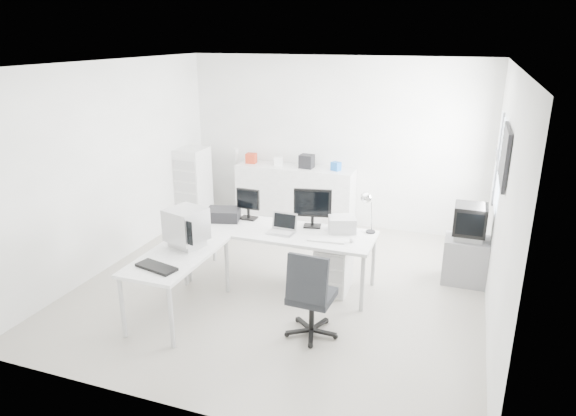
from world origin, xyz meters
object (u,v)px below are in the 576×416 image
(crt_tv, at_px, (470,223))
(lcd_monitor_large, at_px, (313,208))
(drawer_pedestal, at_px, (333,268))
(laser_printer, at_px, (342,224))
(filing_cabinet, at_px, (194,185))
(lcd_monitor_small, at_px, (248,204))
(inkjet_printer, at_px, (223,214))
(sideboard, at_px, (295,195))
(tv_cabinet, at_px, (465,260))
(main_desk, at_px, (280,257))
(side_desk, at_px, (179,284))
(crt_monitor, at_px, (186,229))
(office_chair, at_px, (312,292))
(laptop, at_px, (281,226))

(crt_tv, bearing_deg, lcd_monitor_large, -162.29)
(drawer_pedestal, xyz_separation_m, laser_printer, (0.05, 0.17, 0.55))
(lcd_monitor_large, distance_m, filing_cabinet, 2.99)
(lcd_monitor_small, bearing_deg, inkjet_printer, -151.08)
(sideboard, bearing_deg, lcd_monitor_small, -90.01)
(tv_cabinet, xyz_separation_m, crt_tv, (0.00, -0.00, 0.53))
(main_desk, distance_m, lcd_monitor_small, 0.84)
(lcd_monitor_small, xyz_separation_m, lcd_monitor_large, (0.90, 0.00, 0.05))
(main_desk, distance_m, inkjet_printer, 0.97)
(side_desk, distance_m, filing_cabinet, 3.15)
(lcd_monitor_large, bearing_deg, crt_monitor, -148.69)
(inkjet_printer, relative_size, lcd_monitor_small, 1.05)
(office_chair, bearing_deg, tv_cabinet, 53.75)
(laptop, bearing_deg, laser_printer, 27.51)
(lcd_monitor_large, bearing_deg, sideboard, 103.56)
(crt_tv, bearing_deg, laser_printer, -157.06)
(main_desk, height_order, tv_cabinet, main_desk)
(side_desk, xyz_separation_m, office_chair, (1.59, 0.08, 0.14))
(laptop, bearing_deg, main_desk, 119.51)
(inkjet_printer, bearing_deg, tv_cabinet, -1.84)
(inkjet_printer, xyz_separation_m, crt_tv, (3.12, 0.76, 0.00))
(tv_cabinet, bearing_deg, lcd_monitor_small, -167.74)
(crt_tv, relative_size, filing_cabinet, 0.39)
(lcd_monitor_large, xyz_separation_m, office_chair, (0.39, -1.27, -0.49))
(lcd_monitor_small, xyz_separation_m, crt_tv, (2.82, 0.61, -0.12))
(crt_monitor, height_order, crt_tv, crt_monitor)
(inkjet_printer, bearing_deg, office_chair, -50.75)
(lcd_monitor_small, distance_m, crt_monitor, 1.14)
(laser_printer, xyz_separation_m, crt_monitor, (-1.60, -1.07, 0.12))
(laser_printer, distance_m, sideboard, 2.39)
(tv_cabinet, bearing_deg, crt_monitor, -151.22)
(laptop, distance_m, sideboard, 2.40)
(side_desk, xyz_separation_m, crt_monitor, (0.00, 0.25, 0.59))
(drawer_pedestal, height_order, tv_cabinet, tv_cabinet)
(main_desk, bearing_deg, laser_printer, 16.35)
(side_desk, height_order, crt_tv, crt_tv)
(main_desk, xyz_separation_m, laptop, (0.05, -0.10, 0.48))
(side_desk, height_order, drawer_pedestal, side_desk)
(lcd_monitor_small, bearing_deg, filing_cabinet, 141.20)
(laptop, distance_m, office_chair, 1.20)
(drawer_pedestal, bearing_deg, inkjet_printer, 178.15)
(lcd_monitor_small, height_order, filing_cabinet, filing_cabinet)
(laser_printer, relative_size, tv_cabinet, 0.55)
(side_desk, height_order, office_chair, office_chair)
(side_desk, xyz_separation_m, lcd_monitor_large, (1.20, 1.35, 0.63))
(crt_monitor, bearing_deg, lcd_monitor_large, 59.43)
(lcd_monitor_small, relative_size, sideboard, 0.20)
(inkjet_printer, distance_m, crt_monitor, 0.96)
(laptop, height_order, crt_monitor, crt_monitor)
(sideboard, bearing_deg, office_chair, -68.18)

